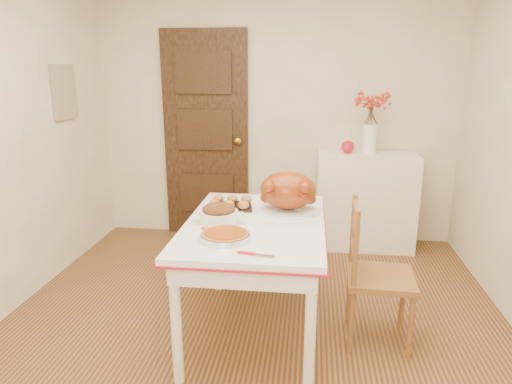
# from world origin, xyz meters

# --- Properties ---
(floor) EXTENTS (3.50, 4.00, 0.00)m
(floor) POSITION_xyz_m (0.00, 0.00, 0.00)
(floor) COLOR #4C260F
(floor) RESTS_ON ground
(wall_back) EXTENTS (3.50, 0.00, 2.50)m
(wall_back) POSITION_xyz_m (0.00, 2.00, 1.25)
(wall_back) COLOR #ECE3C7
(wall_back) RESTS_ON ground
(door_back) EXTENTS (0.85, 0.06, 2.06)m
(door_back) POSITION_xyz_m (-0.70, 1.97, 1.03)
(door_back) COLOR black
(door_back) RESTS_ON ground
(photo_board) EXTENTS (0.03, 0.35, 0.45)m
(photo_board) POSITION_xyz_m (-1.73, 1.20, 1.50)
(photo_board) COLOR tan
(photo_board) RESTS_ON ground
(sideboard) EXTENTS (0.92, 0.41, 0.92)m
(sideboard) POSITION_xyz_m (0.89, 1.78, 0.46)
(sideboard) COLOR white
(sideboard) RESTS_ON floor
(kitchen_table) EXTENTS (0.88, 1.29, 0.77)m
(kitchen_table) POSITION_xyz_m (0.02, 0.17, 0.38)
(kitchen_table) COLOR white
(kitchen_table) RESTS_ON floor
(chair_oak) EXTENTS (0.42, 0.42, 0.92)m
(chair_oak) POSITION_xyz_m (0.81, 0.16, 0.46)
(chair_oak) COLOR brown
(chair_oak) RESTS_ON floor
(berry_vase) EXTENTS (0.29, 0.29, 0.57)m
(berry_vase) POSITION_xyz_m (0.89, 1.78, 1.21)
(berry_vase) COLOR white
(berry_vase) RESTS_ON sideboard
(apple) EXTENTS (0.12, 0.12, 0.12)m
(apple) POSITION_xyz_m (0.69, 1.78, 0.98)
(apple) COLOR #B01824
(apple) RESTS_ON sideboard
(turkey_platter) EXTENTS (0.45, 0.36, 0.27)m
(turkey_platter) POSITION_xyz_m (0.21, 0.39, 0.91)
(turkey_platter) COLOR #8D3912
(turkey_platter) RESTS_ON kitchen_table
(pumpkin_pie) EXTENTS (0.30, 0.30, 0.06)m
(pumpkin_pie) POSITION_xyz_m (-0.11, -0.15, 0.80)
(pumpkin_pie) COLOR #923D0E
(pumpkin_pie) RESTS_ON kitchen_table
(stuffing_dish) EXTENTS (0.34, 0.29, 0.12)m
(stuffing_dish) POSITION_xyz_m (-0.20, 0.12, 0.83)
(stuffing_dish) COLOR brown
(stuffing_dish) RESTS_ON kitchen_table
(rolls_tray) EXTENTS (0.32, 0.27, 0.08)m
(rolls_tray) POSITION_xyz_m (-0.18, 0.43, 0.81)
(rolls_tray) COLOR #C47C3C
(rolls_tray) RESTS_ON kitchen_table
(pie_server) EXTENTS (0.21, 0.10, 0.01)m
(pie_server) POSITION_xyz_m (0.09, -0.35, 0.78)
(pie_server) COLOR silver
(pie_server) RESTS_ON kitchen_table
(carving_knife) EXTENTS (0.22, 0.24, 0.01)m
(carving_knife) POSITION_xyz_m (-0.19, -0.09, 0.78)
(carving_knife) COLOR silver
(carving_knife) RESTS_ON kitchen_table
(drinking_glass) EXTENTS (0.09, 0.09, 0.12)m
(drinking_glass) POSITION_xyz_m (0.07, 0.71, 0.83)
(drinking_glass) COLOR white
(drinking_glass) RESTS_ON kitchen_table
(shaker_pair) EXTENTS (0.09, 0.05, 0.09)m
(shaker_pair) POSITION_xyz_m (0.29, 0.66, 0.81)
(shaker_pair) COLOR white
(shaker_pair) RESTS_ON kitchen_table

